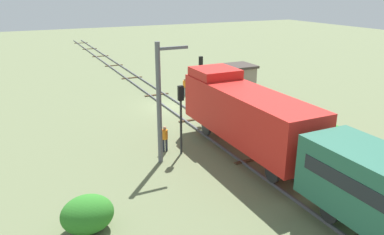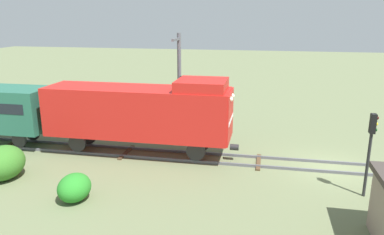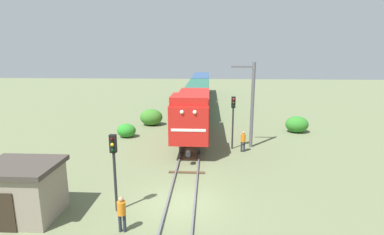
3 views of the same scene
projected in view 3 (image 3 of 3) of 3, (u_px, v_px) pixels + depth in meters
name	position (u px, v px, depth m)	size (l,w,h in m)	color
ground_plane	(181.00, 203.00, 15.99)	(145.89, 145.89, 0.00)	#66704C
railway_track	(181.00, 202.00, 15.97)	(2.40, 97.26, 0.16)	#595960
locomotive	(192.00, 111.00, 26.20)	(2.90, 11.60, 4.60)	red
passenger_car_leading	(198.00, 93.00, 39.25)	(2.84, 14.00, 3.66)	#26604C
passenger_car_trailing	(201.00, 82.00, 53.48)	(2.84, 14.00, 3.66)	#2D4C7A
traffic_signal_near	(114.00, 159.00, 14.63)	(0.32, 0.34, 4.02)	#262628
traffic_signal_mid	(233.00, 113.00, 24.26)	(0.32, 0.34, 4.37)	#262628
worker_near_track	(122.00, 211.00, 13.27)	(0.38, 0.38, 1.70)	#262B38
worker_by_signal	(243.00, 140.00, 23.95)	(0.38, 0.38, 1.70)	#262B38
catenary_mast	(252.00, 103.00, 24.56)	(1.94, 0.28, 7.11)	#595960
relay_hut	(23.00, 190.00, 14.40)	(3.50, 2.90, 2.74)	gray
bush_near	(297.00, 124.00, 29.76)	(2.24, 1.83, 1.63)	#2E7926
bush_far	(126.00, 131.00, 28.12)	(1.77, 1.44, 1.28)	#278326
bush_back	(151.00, 117.00, 32.64)	(2.45, 2.00, 1.78)	#367526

